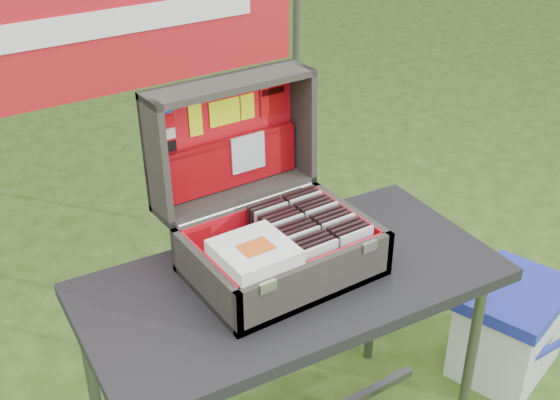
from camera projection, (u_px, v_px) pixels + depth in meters
table at (291, 375)px, 2.27m from camera, size 1.29×0.71×0.78m
table_top at (292, 282)px, 2.09m from camera, size 1.29×0.71×0.04m
table_leg_fr at (471, 358)px, 2.37m from camera, size 0.04×0.04×0.74m
table_leg_br at (374, 284)px, 2.74m from camera, size 0.04×0.04×0.74m
suitcase at (270, 188)px, 2.01m from camera, size 0.53×0.54×0.52m
suitcase_base_bottom at (282, 269)px, 2.09m from camera, size 0.53×0.38×0.02m
suitcase_base_wall_front at (318, 282)px, 1.93m from camera, size 0.53×0.02×0.14m
suitcase_base_wall_back at (250, 226)px, 2.19m from camera, size 0.53×0.02×0.14m
suitcase_base_wall_left at (205, 281)px, 1.94m from camera, size 0.02×0.38×0.14m
suitcase_base_wall_right at (350, 227)px, 2.19m from camera, size 0.02×0.38×0.14m
suitcase_liner_floor at (282, 265)px, 2.09m from camera, size 0.49×0.34×0.01m
suitcase_latch_left at (268, 287)px, 1.81m from camera, size 0.05×0.01×0.03m
suitcase_latch_right at (369, 247)px, 1.98m from camera, size 0.05×0.01×0.03m
suitcase_hinge at (248, 204)px, 2.17m from camera, size 0.48×0.02×0.02m
suitcase_lid_back at (223, 134)px, 2.18m from camera, size 0.53×0.03×0.38m
suitcase_lid_rim_far at (230, 84)px, 2.05m from camera, size 0.53×0.14×0.03m
suitcase_lid_rim_near at (236, 193)px, 2.21m from camera, size 0.53×0.14×0.03m
suitcase_lid_rim_left at (156, 161)px, 2.01m from camera, size 0.02×0.16×0.38m
suitcase_lid_rim_right at (301, 122)px, 2.25m from camera, size 0.02×0.16×0.38m
suitcase_lid_liner at (225, 136)px, 2.17m from camera, size 0.49×0.02×0.33m
suitcase_liner_wall_front at (315, 277)px, 1.94m from camera, size 0.49×0.01×0.12m
suitcase_liner_wall_back at (252, 225)px, 2.18m from camera, size 0.49×0.01×0.12m
suitcase_liner_wall_left at (209, 276)px, 1.94m from camera, size 0.01×0.34×0.12m
suitcase_liner_wall_right at (346, 225)px, 2.18m from camera, size 0.01×0.34×0.12m
suitcase_lid_pocket at (230, 164)px, 2.19m from camera, size 0.47×0.04×0.15m
suitcase_pocket_edge at (229, 142)px, 2.15m from camera, size 0.46×0.02×0.02m
suitcase_pocket_cd at (248, 153)px, 2.19m from camera, size 0.12×0.01×0.12m
lid_sticker_cc_a at (164, 108)px, 2.00m from camera, size 0.05×0.00×0.03m
lid_sticker_cc_b at (166, 122)px, 2.02m from camera, size 0.05×0.00×0.03m
lid_sticker_cc_c at (167, 134)px, 2.04m from camera, size 0.05×0.00×0.03m
lid_sticker_cc_d at (168, 147)px, 2.06m from camera, size 0.05×0.00×0.03m
lid_card_neon_tall at (195, 119)px, 2.08m from camera, size 0.04×0.01×0.10m
lid_card_neon_main at (225, 112)px, 2.12m from camera, size 0.10×0.01×0.08m
lid_card_neon_small at (247, 107)px, 2.16m from camera, size 0.05×0.01×0.08m
lid_sticker_band at (273, 100)px, 2.21m from camera, size 0.09×0.01×0.09m
lid_sticker_band_bar at (273, 91)px, 2.20m from camera, size 0.09×0.00×0.02m
cd_left_0 at (320, 265)px, 1.96m from camera, size 0.12×0.01×0.13m
cd_left_1 at (316, 262)px, 1.98m from camera, size 0.12×0.01×0.13m
cd_left_2 at (311, 258)px, 1.99m from camera, size 0.12×0.01×0.13m
cd_left_3 at (307, 255)px, 2.01m from camera, size 0.12×0.01×0.13m
cd_left_4 at (303, 252)px, 2.02m from camera, size 0.12×0.01×0.13m
cd_left_5 at (299, 248)px, 2.04m from camera, size 0.12×0.01×0.13m
cd_left_6 at (295, 245)px, 2.05m from camera, size 0.12×0.01×0.13m
cd_left_7 at (291, 242)px, 2.07m from camera, size 0.12×0.01×0.13m
cd_left_8 at (287, 239)px, 2.09m from camera, size 0.12×0.01×0.13m
cd_left_9 at (283, 235)px, 2.10m from camera, size 0.12×0.01×0.13m
cd_left_10 at (279, 232)px, 2.12m from camera, size 0.12×0.01×0.13m
cd_left_11 at (275, 229)px, 2.13m from camera, size 0.12×0.01×0.13m
cd_left_12 at (271, 226)px, 2.15m from camera, size 0.12×0.01×0.13m
cd_left_13 at (268, 223)px, 2.16m from camera, size 0.12×0.01×0.13m
cd_left_14 at (264, 220)px, 2.18m from camera, size 0.12×0.01×0.13m
cd_right_0 at (356, 251)px, 2.03m from camera, size 0.12×0.01×0.13m
cd_right_1 at (351, 248)px, 2.04m from camera, size 0.12×0.01×0.13m
cd_right_2 at (347, 245)px, 2.06m from camera, size 0.12×0.01×0.13m
cd_right_3 at (342, 241)px, 2.07m from camera, size 0.12×0.01×0.13m
cd_right_4 at (338, 238)px, 2.09m from camera, size 0.12×0.01×0.13m
cd_right_5 at (334, 235)px, 2.10m from camera, size 0.12×0.01×0.13m
cd_right_6 at (330, 232)px, 2.12m from camera, size 0.12×0.01×0.13m
cd_right_7 at (325, 229)px, 2.13m from camera, size 0.12×0.01×0.13m
cd_right_8 at (321, 226)px, 2.15m from camera, size 0.12×0.01×0.13m
cd_right_9 at (317, 223)px, 2.16m from camera, size 0.12×0.01×0.13m
cd_right_10 at (313, 220)px, 2.18m from camera, size 0.12×0.01×0.13m
cd_right_11 at (309, 217)px, 2.19m from camera, size 0.12×0.01×0.13m
cd_right_12 at (305, 214)px, 2.21m from camera, size 0.12×0.01×0.13m
cd_right_13 at (302, 212)px, 2.22m from camera, size 0.12×0.01×0.13m
cd_right_14 at (298, 209)px, 2.24m from camera, size 0.12×0.01×0.13m
songbook_0 at (254, 257)px, 1.91m from camera, size 0.20×0.20×0.00m
songbook_1 at (254, 256)px, 1.91m from camera, size 0.20×0.20×0.00m
songbook_2 at (254, 254)px, 1.90m from camera, size 0.20×0.20×0.00m
songbook_3 at (254, 253)px, 1.90m from camera, size 0.20×0.20×0.00m
songbook_4 at (254, 251)px, 1.90m from camera, size 0.20×0.20×0.00m
songbook_5 at (254, 250)px, 1.90m from camera, size 0.20×0.20×0.00m
songbook_6 at (254, 248)px, 1.89m from camera, size 0.20×0.20×0.00m
songbook_7 at (254, 247)px, 1.89m from camera, size 0.20×0.20×0.00m
songbook_graphic at (256, 247)px, 1.88m from camera, size 0.09×0.07×0.00m
cooler at (509, 328)px, 2.78m from camera, size 0.51×0.44×0.38m
cooler_body at (508, 333)px, 2.79m from camera, size 0.49×0.42×0.33m
cooler_lid at (516, 294)px, 2.70m from camera, size 0.51×0.44×0.05m
cooler_handle at (547, 350)px, 2.64m from camera, size 0.26×0.02×0.02m
cardboard_box at (370, 288)px, 3.00m from camera, size 0.38×0.17×0.39m
banner_post_right at (295, 91)px, 3.23m from camera, size 0.03×0.03×1.70m
banner at (110, 22)px, 2.59m from camera, size 1.60×0.02×0.55m
banner_text at (111, 23)px, 2.58m from camera, size 1.20×0.00×0.10m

